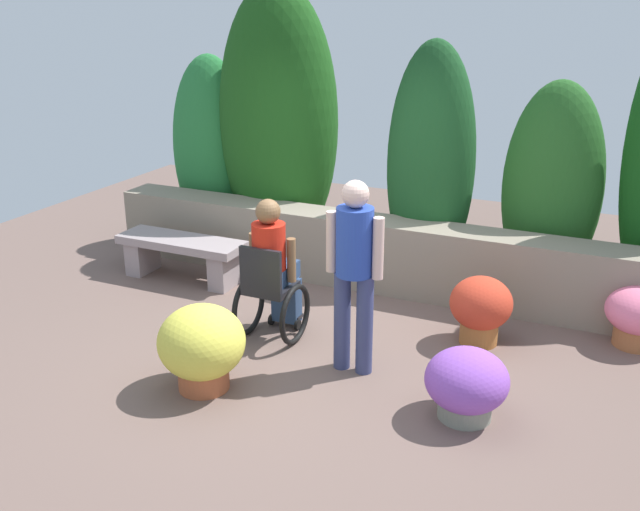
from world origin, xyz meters
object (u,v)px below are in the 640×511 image
object	(u,v)px
person_in_wheelchair	(272,274)
person_standing_companion	(354,265)
stone_bench	(182,252)
flower_pot_purple_near	(202,347)
flower_pot_red_accent	(639,315)
flower_pot_small_foreground	(481,308)
flower_pot_terracotta_by_wall	(466,384)

from	to	relation	value
person_in_wheelchair	person_standing_companion	size ratio (longest dim) A/B	0.81
stone_bench	flower_pot_purple_near	distance (m)	2.44
person_standing_companion	flower_pot_purple_near	world-z (taller)	person_standing_companion
person_standing_companion	flower_pot_purple_near	distance (m)	1.38
flower_pot_purple_near	flower_pot_red_accent	bearing A→B (deg)	35.86
stone_bench	flower_pot_small_foreground	distance (m)	3.35
person_in_wheelchair	flower_pot_purple_near	size ratio (longest dim) A/B	1.88
person_in_wheelchair	person_standing_companion	xyz separation A→B (m)	(0.90, -0.28, 0.33)
flower_pot_purple_near	flower_pot_terracotta_by_wall	distance (m)	2.07
person_standing_companion	flower_pot_small_foreground	bearing A→B (deg)	57.52
person_standing_companion	flower_pot_red_accent	size ratio (longest dim) A/B	2.80
stone_bench	flower_pot_terracotta_by_wall	distance (m)	3.82
flower_pot_purple_near	person_standing_companion	bearing A→B (deg)	38.87
flower_pot_purple_near	flower_pot_red_accent	xyz separation A→B (m)	(3.12, 2.26, -0.07)
flower_pot_terracotta_by_wall	flower_pot_red_accent	world-z (taller)	flower_pot_red_accent
stone_bench	person_standing_companion	distance (m)	2.80
person_standing_companion	flower_pot_purple_near	bearing A→B (deg)	-131.30
person_standing_companion	flower_pot_terracotta_by_wall	world-z (taller)	person_standing_companion
person_standing_companion	flower_pot_small_foreground	distance (m)	1.40
stone_bench	flower_pot_small_foreground	world-z (taller)	flower_pot_small_foreground
stone_bench	flower_pot_red_accent	xyz separation A→B (m)	(4.64, 0.35, -0.01)
stone_bench	person_standing_companion	xyz separation A→B (m)	(2.49, -1.13, 0.64)
person_standing_companion	flower_pot_small_foreground	world-z (taller)	person_standing_companion
stone_bench	flower_pot_terracotta_by_wall	bearing A→B (deg)	-27.73
stone_bench	flower_pot_terracotta_by_wall	world-z (taller)	flower_pot_terracotta_by_wall
flower_pot_purple_near	flower_pot_small_foreground	world-z (taller)	flower_pot_purple_near
stone_bench	person_standing_companion	bearing A→B (deg)	-29.65
flower_pot_red_accent	flower_pot_small_foreground	world-z (taller)	flower_pot_small_foreground
person_in_wheelchair	flower_pot_small_foreground	distance (m)	1.89
flower_pot_purple_near	flower_pot_terracotta_by_wall	size ratio (longest dim) A/B	1.13
person_standing_companion	flower_pot_red_accent	world-z (taller)	person_standing_companion
person_standing_companion	flower_pot_red_accent	bearing A→B (deg)	44.25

